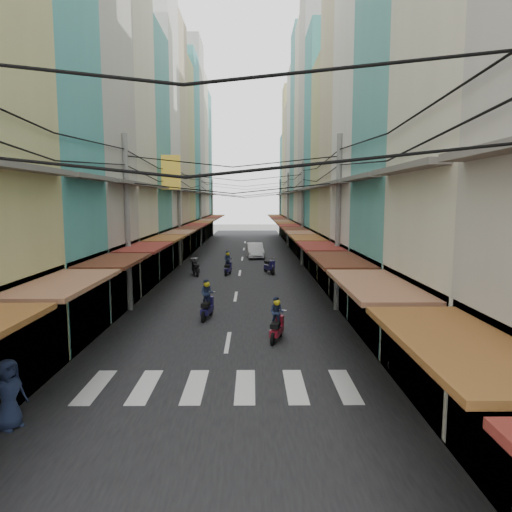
{
  "coord_description": "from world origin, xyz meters",
  "views": [
    {
      "loc": [
        0.91,
        -18.21,
        5.2
      ],
      "look_at": [
        1.09,
        4.69,
        2.38
      ],
      "focal_mm": 32.0,
      "sensor_mm": 36.0,
      "label": 1
    }
  ],
  "objects_px": {
    "bicycle": "(391,310)",
    "market_umbrella": "(407,280)",
    "white_car": "(255,258)",
    "traffic_sign": "(380,291)"
  },
  "relations": [
    {
      "from": "bicycle",
      "to": "market_umbrella",
      "type": "distance_m",
      "value": 5.31
    },
    {
      "from": "white_car",
      "to": "bicycle",
      "type": "bearing_deg",
      "value": -76.51
    },
    {
      "from": "bicycle",
      "to": "market_umbrella",
      "type": "bearing_deg",
      "value": 157.81
    },
    {
      "from": "market_umbrella",
      "to": "traffic_sign",
      "type": "relative_size",
      "value": 0.87
    },
    {
      "from": "white_car",
      "to": "traffic_sign",
      "type": "bearing_deg",
      "value": -85.45
    },
    {
      "from": "market_umbrella",
      "to": "traffic_sign",
      "type": "height_order",
      "value": "traffic_sign"
    },
    {
      "from": "white_car",
      "to": "traffic_sign",
      "type": "height_order",
      "value": "traffic_sign"
    },
    {
      "from": "white_car",
      "to": "market_umbrella",
      "type": "bearing_deg",
      "value": -81.68
    },
    {
      "from": "market_umbrella",
      "to": "bicycle",
      "type": "bearing_deg",
      "value": 79.41
    },
    {
      "from": "bicycle",
      "to": "market_umbrella",
      "type": "height_order",
      "value": "market_umbrella"
    }
  ]
}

